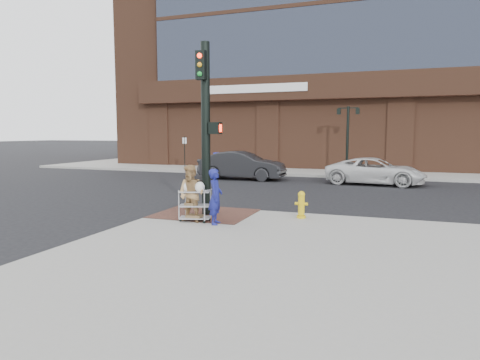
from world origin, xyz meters
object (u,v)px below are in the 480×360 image
at_px(woman_blue, 215,197).
at_px(minivan_white, 375,171).
at_px(sedan_dark, 242,165).
at_px(utility_cart, 195,203).
at_px(traffic_signal_pole, 206,124).
at_px(pedestrian_tan, 191,194).
at_px(lamp_post, 348,132).
at_px(fire_hydrant, 301,204).

height_order(woman_blue, minivan_white, woman_blue).
bearing_deg(sedan_dark, utility_cart, -167.79).
distance_m(traffic_signal_pole, sedan_dark, 11.29).
bearing_deg(minivan_white, sedan_dark, 95.35).
xyz_separation_m(minivan_white, utility_cart, (-4.24, -11.80, -0.00)).
distance_m(sedan_dark, minivan_white, 7.04).
distance_m(pedestrian_tan, utility_cart, 0.30).
height_order(traffic_signal_pole, woman_blue, traffic_signal_pole).
bearing_deg(sedan_dark, minivan_white, -90.70).
xyz_separation_m(lamp_post, traffic_signal_pole, (-2.48, -15.23, 0.21)).
bearing_deg(utility_cart, woman_blue, -12.47).
xyz_separation_m(minivan_white, fire_hydrant, (-1.58, -10.37, -0.12)).
bearing_deg(utility_cart, traffic_signal_pole, 94.70).
bearing_deg(lamp_post, fire_hydrant, -88.99).
height_order(utility_cart, fire_hydrant, utility_cart).
distance_m(minivan_white, fire_hydrant, 10.49).
xyz_separation_m(lamp_post, utility_cart, (-2.40, -16.20, -1.95)).
xyz_separation_m(sedan_dark, utility_cart, (2.80, -11.73, -0.11)).
xyz_separation_m(pedestrian_tan, sedan_dark, (-2.77, 11.88, -0.15)).
distance_m(pedestrian_tan, minivan_white, 12.68).
xyz_separation_m(traffic_signal_pole, fire_hydrant, (2.74, 0.46, -2.28)).
xyz_separation_m(pedestrian_tan, minivan_white, (4.27, 11.94, -0.26)).
distance_m(pedestrian_tan, sedan_dark, 12.20).
bearing_deg(fire_hydrant, pedestrian_tan, -149.64).
height_order(woman_blue, pedestrian_tan, pedestrian_tan).
relative_size(lamp_post, sedan_dark, 0.84).
distance_m(woman_blue, sedan_dark, 12.38).
bearing_deg(utility_cart, fire_hydrant, 28.27).
distance_m(lamp_post, woman_blue, 16.53).
height_order(sedan_dark, fire_hydrant, sedan_dark).
bearing_deg(traffic_signal_pole, sedan_dark, 104.19).
distance_m(traffic_signal_pole, utility_cart, 2.38).
bearing_deg(traffic_signal_pole, utility_cart, -85.30).
distance_m(traffic_signal_pole, pedestrian_tan, 2.20).
height_order(traffic_signal_pole, fire_hydrant, traffic_signal_pole).
relative_size(sedan_dark, utility_cart, 4.17).
height_order(lamp_post, traffic_signal_pole, traffic_signal_pole).
xyz_separation_m(woman_blue, sedan_dark, (-3.48, 11.88, -0.11)).
bearing_deg(pedestrian_tan, sedan_dark, 109.25).
height_order(woman_blue, utility_cart, woman_blue).
xyz_separation_m(pedestrian_tan, utility_cart, (0.03, 0.14, -0.26)).
relative_size(sedan_dark, fire_hydrant, 6.10).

